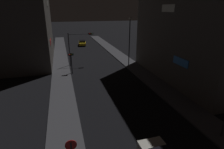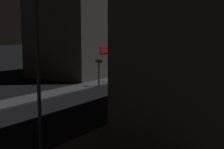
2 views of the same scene
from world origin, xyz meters
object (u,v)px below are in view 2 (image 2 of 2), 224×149
at_px(street_lamp_far_block, 185,43).
at_px(traffic_light_overhead, 129,51).
at_px(street_lamp_near_block, 38,56).
at_px(traffic_light_left_kerb, 99,67).
at_px(far_car, 197,66).

bearing_deg(street_lamp_far_block, traffic_light_overhead, 159.39).
distance_m(traffic_light_overhead, street_lamp_near_block, 24.49).
relative_size(traffic_light_left_kerb, street_lamp_far_block, 0.41).
xyz_separation_m(street_lamp_near_block, street_lamp_far_block, (-0.44, 19.74, 0.18)).
xyz_separation_m(traffic_light_overhead, street_lamp_near_block, (8.74, -22.86, 0.99)).
bearing_deg(traffic_light_left_kerb, far_car, 79.27).
height_order(far_car, traffic_light_overhead, traffic_light_overhead).
relative_size(traffic_light_left_kerb, street_lamp_near_block, 0.43).
bearing_deg(far_car, street_lamp_near_block, -81.89).
distance_m(traffic_light_overhead, traffic_light_left_kerb, 4.92).
height_order(traffic_light_left_kerb, street_lamp_near_block, street_lamp_near_block).
relative_size(traffic_light_overhead, street_lamp_near_block, 0.73).
bearing_deg(street_lamp_far_block, street_lamp_near_block, -88.72).
relative_size(traffic_light_overhead, traffic_light_left_kerb, 1.72).
xyz_separation_m(traffic_light_overhead, street_lamp_far_block, (8.30, -3.12, 1.17)).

